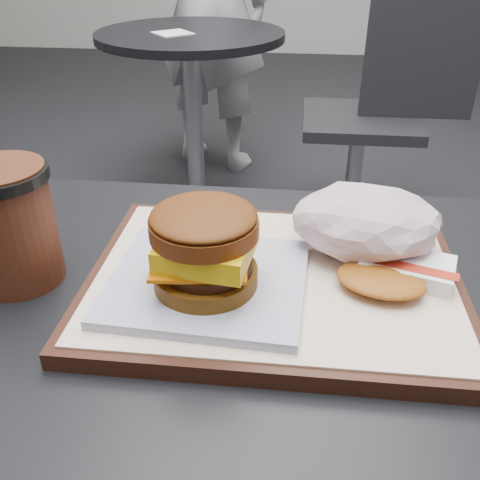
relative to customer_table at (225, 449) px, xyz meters
name	(u,v)px	position (x,y,z in m)	size (l,w,h in m)	color
customer_table	(225,449)	(0.00, 0.00, 0.00)	(0.80, 0.60, 0.77)	#A5A5AA
serving_tray	(274,281)	(0.05, 0.06, 0.20)	(0.38, 0.28, 0.02)	black
breakfast_sandwich	(206,256)	(-0.02, 0.02, 0.24)	(0.20, 0.18, 0.09)	silver
hash_brown	(395,273)	(0.17, 0.06, 0.22)	(0.13, 0.11, 0.02)	white
crumpled_wrapper	(367,223)	(0.14, 0.11, 0.24)	(0.16, 0.12, 0.07)	silver
coffee_cup	(9,221)	(-0.22, 0.05, 0.25)	(0.10, 0.10, 0.13)	#431C10
neighbor_table	(193,86)	(-0.35, 1.65, -0.03)	(0.70, 0.70, 0.75)	black
napkin	(173,33)	(-0.40, 1.59, 0.17)	(0.12, 0.12, 0.00)	silver
neighbor_chair	(380,108)	(0.36, 1.58, -0.07)	(0.60, 0.42, 0.88)	#A3A3A8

